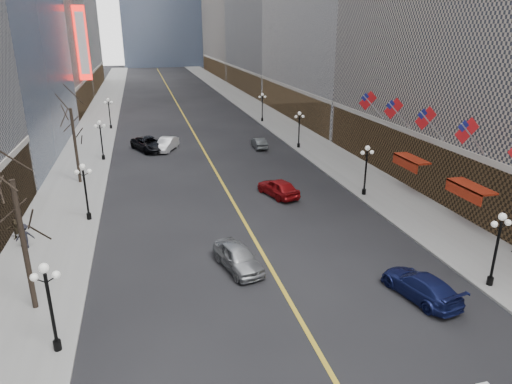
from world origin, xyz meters
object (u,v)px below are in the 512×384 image
streetlamp_west_0 (49,299)px  car_sb_mid (278,187)px  car_sb_far (259,143)px  streetlamp_west_3 (109,110)px  streetlamp_east_3 (262,104)px  streetlamp_west_1 (85,186)px  car_nb_mid (166,144)px  car_sb_near (421,286)px  streetlamp_east_0 (498,242)px  streetlamp_east_2 (299,126)px  car_nb_near (238,257)px  streetlamp_west_2 (101,136)px  streetlamp_east_1 (366,165)px  car_nb_far (149,144)px

streetlamp_west_0 → car_sb_mid: bearing=48.0°
car_sb_far → streetlamp_west_3: bearing=-39.7°
streetlamp_west_0 → streetlamp_west_3: (0.00, 52.00, 0.00)m
streetlamp_east_3 → streetlamp_west_1: size_ratio=1.00×
car_nb_mid → car_sb_near: (11.68, -36.99, -0.07)m
streetlamp_west_1 → car_sb_mid: (16.05, 1.84, -2.09)m
streetlamp_east_0 → car_nb_mid: streetlamp_east_0 is taller
streetlamp_east_2 → streetlamp_west_3: size_ratio=1.00×
streetlamp_west_1 → car_sb_near: size_ratio=0.90×
car_sb_near → car_sb_far: 35.33m
streetlamp_east_3 → car_nb_near: (-13.80, -46.25, -2.11)m
streetlamp_west_2 → streetlamp_west_3: same height
car_nb_mid → streetlamp_east_3: bearing=66.4°
streetlamp_west_0 → streetlamp_west_2: same height
streetlamp_west_3 → car_nb_mid: size_ratio=0.93×
car_nb_near → car_sb_mid: bearing=49.1°
car_nb_near → car_nb_mid: car_nb_mid is taller
streetlamp_east_3 → car_nb_mid: size_ratio=0.93×
streetlamp_west_2 → car_sb_far: streetlamp_west_2 is taller
streetlamp_east_1 → car_nb_mid: streetlamp_east_1 is taller
streetlamp_west_3 → car_nb_far: bearing=-70.0°
streetlamp_east_3 → car_nb_mid: 22.20m
streetlamp_east_3 → streetlamp_west_0: bearing=-114.4°
streetlamp_east_3 → car_nb_far: bearing=-141.6°
car_sb_far → streetlamp_east_3: bearing=-104.3°
car_sb_far → streetlamp_east_2: bearing=165.9°
streetlamp_west_1 → car_sb_mid: streetlamp_west_1 is taller
streetlamp_east_3 → streetlamp_west_0: 57.10m
streetlamp_east_1 → car_sb_near: streetlamp_east_1 is taller
car_sb_near → car_nb_far: bearing=-81.9°
car_sb_near → car_nb_near: bearing=-43.8°
streetlamp_east_2 → car_nb_far: bearing=169.2°
car_sb_mid → car_nb_mid: bearing=-83.2°
car_sb_far → car_nb_mid: bearing=-6.5°
streetlamp_east_0 → streetlamp_west_2: 41.39m
car_nb_near → car_nb_mid: (-2.46, 31.28, 0.00)m
car_nb_near → car_sb_far: bearing=59.6°
streetlamp_east_1 → streetlamp_west_2: 29.68m
streetlamp_east_1 → streetlamp_west_0: (-23.60, -16.00, 0.00)m
streetlamp_west_3 → car_sb_mid: (16.05, -34.16, -2.09)m
streetlamp_west_3 → car_sb_near: bearing=-69.9°
car_nb_far → car_sb_mid: car_nb_far is taller
streetlamp_east_3 → car_sb_mid: (-7.55, -34.16, -2.09)m
streetlamp_west_0 → streetlamp_west_1: size_ratio=1.00×
streetlamp_west_0 → car_sb_mid: size_ratio=0.95×
streetlamp_east_1 → streetlamp_west_1: 23.60m
streetlamp_east_0 → streetlamp_west_2: same height
streetlamp_east_3 → streetlamp_west_3: size_ratio=1.00×
streetlamp_west_2 → car_sb_mid: size_ratio=0.95×
streetlamp_east_1 → streetlamp_east_3: bearing=90.0°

